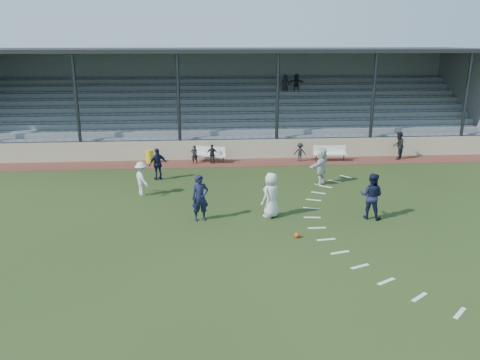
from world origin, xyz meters
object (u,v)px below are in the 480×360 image
(trash_bin, at_px, (150,156))
(player_navy_lead, at_px, (200,198))
(bench_left, at_px, (209,153))
(football, at_px, (297,235))
(player_white_lead, at_px, (271,195))
(official, at_px, (398,145))
(bench_right, at_px, (330,152))

(trash_bin, relative_size, player_navy_lead, 0.40)
(bench_left, bearing_deg, trash_bin, -164.42)
(football, bearing_deg, player_white_lead, 106.68)
(football, height_order, official, official)
(trash_bin, distance_m, player_white_lead, 11.28)
(trash_bin, xyz_separation_m, player_white_lead, (6.00, -9.53, 0.55))
(bench_right, height_order, trash_bin, bench_right)
(bench_left, height_order, official, official)
(bench_right, bearing_deg, bench_left, 179.53)
(player_navy_lead, bearing_deg, bench_right, 37.63)
(bench_left, height_order, trash_bin, bench_left)
(player_navy_lead, relative_size, official, 1.13)
(bench_left, xyz_separation_m, official, (11.68, -0.13, 0.29))
(bench_right, relative_size, official, 1.18)
(player_white_lead, bearing_deg, player_navy_lead, -38.53)
(bench_right, xyz_separation_m, player_white_lead, (-4.92, -9.14, 0.37))
(bench_left, distance_m, trash_bin, 3.59)
(football, distance_m, player_navy_lead, 4.25)
(bench_left, height_order, bench_right, same)
(football, height_order, player_navy_lead, player_navy_lead)
(bench_right, bearing_deg, player_navy_lead, -128.55)
(bench_right, relative_size, player_white_lead, 1.05)
(player_white_lead, bearing_deg, football, 64.95)
(player_white_lead, xyz_separation_m, player_navy_lead, (-2.93, -0.16, 0.01))
(trash_bin, relative_size, player_white_lead, 0.40)
(bench_left, height_order, player_navy_lead, player_navy_lead)
(bench_right, distance_m, official, 4.36)
(football, distance_m, official, 14.39)
(bench_left, bearing_deg, bench_right, 15.45)
(trash_bin, xyz_separation_m, official, (15.27, -0.25, 0.47))
(official, bearing_deg, player_white_lead, -12.53)
(bench_left, xyz_separation_m, football, (3.09, -11.65, -0.48))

